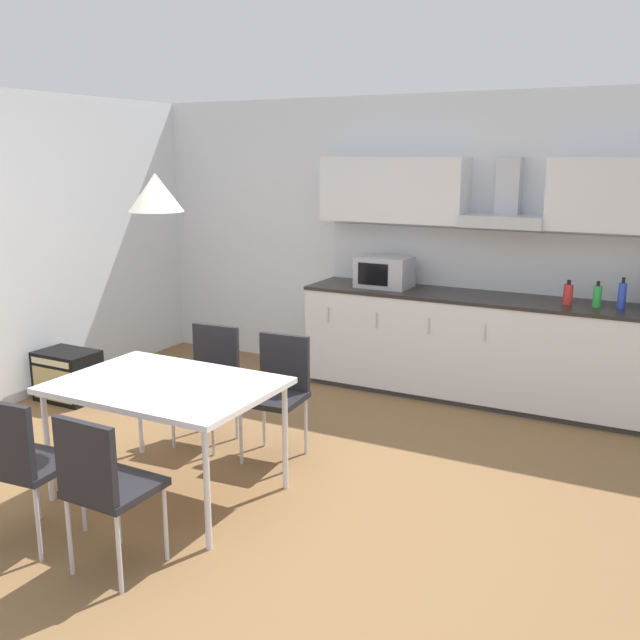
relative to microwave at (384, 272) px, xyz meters
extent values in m
cube|color=brown|center=(0.08, -2.54, -1.08)|extent=(8.10, 8.56, 0.02)
cube|color=silver|center=(0.08, 0.37, 0.26)|extent=(6.48, 0.10, 2.65)
cube|color=#333333|center=(1.03, 0.00, -1.04)|extent=(3.24, 0.58, 0.05)
cube|color=silver|center=(1.03, 0.00, -0.59)|extent=(3.38, 0.63, 0.85)
cube|color=#282321|center=(1.03, 0.00, -0.16)|extent=(3.40, 0.65, 0.03)
cube|color=silver|center=(-0.42, -0.32, -0.38)|extent=(0.01, 0.01, 0.14)
cube|color=silver|center=(0.07, -0.32, -0.38)|extent=(0.01, 0.01, 0.14)
cube|color=silver|center=(0.55, -0.32, -0.38)|extent=(0.01, 0.01, 0.14)
cube|color=silver|center=(1.03, -0.32, -0.38)|extent=(0.01, 0.01, 0.14)
cube|color=silver|center=(1.03, 0.30, 0.13)|extent=(3.38, 0.02, 0.53)
cube|color=silver|center=(0.01, 0.15, 0.74)|extent=(1.34, 0.34, 0.58)
cube|color=silver|center=(2.05, 0.15, 0.74)|extent=(1.34, 0.34, 0.58)
cube|color=#B7BABF|center=(1.03, 0.13, 0.50)|extent=(0.69, 0.40, 0.10)
cube|color=#B7BABF|center=(1.03, 0.24, 0.76)|extent=(0.20, 0.16, 0.53)
cube|color=#ADADB2|center=(0.00, 0.00, 0.00)|extent=(0.48, 0.34, 0.28)
cube|color=black|center=(-0.04, -0.17, 0.00)|extent=(0.29, 0.01, 0.20)
cylinder|color=green|center=(1.84, -0.02, -0.05)|extent=(0.07, 0.07, 0.17)
cylinder|color=black|center=(1.84, -0.02, 0.05)|extent=(0.03, 0.03, 0.04)
cylinder|color=red|center=(1.62, -0.02, -0.06)|extent=(0.08, 0.08, 0.16)
cylinder|color=black|center=(1.62, -0.02, 0.04)|extent=(0.03, 0.03, 0.04)
cylinder|color=blue|center=(2.02, 0.02, -0.04)|extent=(0.06, 0.06, 0.20)
cylinder|color=black|center=(2.02, 0.02, 0.08)|extent=(0.03, 0.03, 0.04)
cube|color=white|center=(-0.31, -2.71, -0.34)|extent=(1.33, 0.95, 0.04)
cylinder|color=silver|center=(-0.91, -3.13, -0.71)|extent=(0.04, 0.04, 0.71)
cylinder|color=silver|center=(0.30, -3.13, -0.71)|extent=(0.04, 0.04, 0.71)
cylinder|color=silver|center=(-0.91, -2.30, -0.71)|extent=(0.04, 0.04, 0.71)
cylinder|color=silver|center=(0.30, -2.30, -0.71)|extent=(0.04, 0.04, 0.71)
cube|color=black|center=(-0.61, -1.94, -0.62)|extent=(0.43, 0.43, 0.04)
cube|color=black|center=(-0.62, -1.76, -0.40)|extent=(0.38, 0.07, 0.40)
cylinder|color=silver|center=(-0.43, -2.10, -0.85)|extent=(0.02, 0.02, 0.43)
cylinder|color=silver|center=(-0.76, -2.12, -0.85)|extent=(0.02, 0.02, 0.43)
cylinder|color=silver|center=(-0.45, -1.76, -0.85)|extent=(0.02, 0.02, 0.43)
cylinder|color=silver|center=(-0.79, -1.78, -0.85)|extent=(0.02, 0.02, 0.43)
cube|color=black|center=(-0.01, -1.94, -0.62)|extent=(0.43, 0.43, 0.04)
cube|color=black|center=(-0.02, -1.76, -0.40)|extent=(0.38, 0.07, 0.40)
cylinder|color=silver|center=(0.17, -2.10, -0.85)|extent=(0.02, 0.02, 0.43)
cylinder|color=silver|center=(-0.17, -2.12, -0.85)|extent=(0.02, 0.02, 0.43)
cylinder|color=silver|center=(0.15, -1.76, -0.85)|extent=(0.02, 0.02, 0.43)
cylinder|color=silver|center=(-0.19, -1.78, -0.85)|extent=(0.02, 0.02, 0.43)
cube|color=black|center=(-0.61, -3.49, -0.62)|extent=(0.43, 0.43, 0.04)
cube|color=black|center=(-0.59, -3.67, -0.40)|extent=(0.38, 0.07, 0.40)
cylinder|color=silver|center=(-0.79, -3.33, -0.85)|extent=(0.02, 0.02, 0.43)
cylinder|color=silver|center=(-0.45, -3.30, -0.85)|extent=(0.02, 0.02, 0.43)
cylinder|color=silver|center=(-0.42, -3.64, -0.85)|extent=(0.02, 0.02, 0.43)
cube|color=black|center=(-0.01, -3.49, -0.62)|extent=(0.41, 0.41, 0.04)
cube|color=black|center=(-0.01, -3.67, -0.40)|extent=(0.38, 0.05, 0.40)
cylinder|color=silver|center=(-0.18, -3.31, -0.85)|extent=(0.02, 0.02, 0.43)
cylinder|color=silver|center=(0.16, -3.32, -0.85)|extent=(0.02, 0.02, 0.43)
cylinder|color=silver|center=(-0.18, -3.65, -0.85)|extent=(0.02, 0.02, 0.43)
cylinder|color=silver|center=(0.16, -3.66, -0.85)|extent=(0.02, 0.02, 0.43)
cube|color=black|center=(-2.27, -1.71, -0.85)|extent=(0.52, 0.36, 0.44)
cube|color=tan|center=(-2.27, -1.89, -0.88)|extent=(0.44, 0.01, 0.29)
cube|color=beige|center=(-2.27, -1.89, -0.68)|extent=(0.44, 0.01, 0.05)
cone|color=silver|center=(-0.31, -2.71, 0.83)|extent=(0.32, 0.32, 0.22)
camera|label=1|loc=(2.48, -5.96, 1.05)|focal=40.00mm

